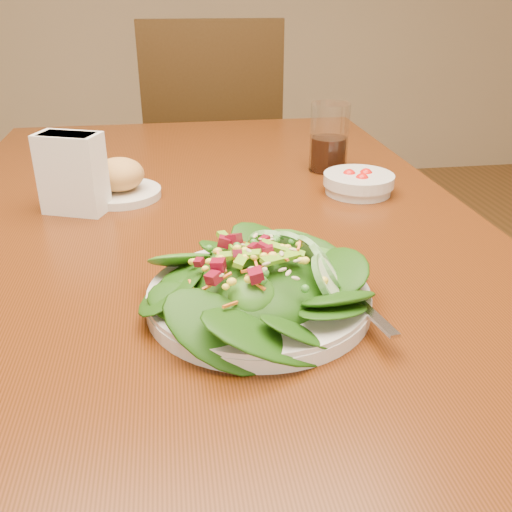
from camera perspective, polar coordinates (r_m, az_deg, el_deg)
name	(u,v)px	position (r m, az deg, el deg)	size (l,w,h in m)	color
dining_table	(207,272)	(0.98, -4.94, -1.59)	(0.90, 1.40, 0.75)	#54230D
chair_far	(213,161)	(2.03, -4.30, 9.50)	(0.48, 0.48, 1.00)	black
salad_plate	(266,285)	(0.67, 1.05, -2.89)	(0.27, 0.26, 0.08)	silver
bread_plate	(120,182)	(1.04, -13.47, 7.24)	(0.14, 0.14, 0.07)	silver
tomato_bowl	(358,183)	(1.05, 10.21, 7.21)	(0.13, 0.13, 0.04)	silver
drinking_glass	(329,142)	(1.17, 7.30, 11.22)	(0.08, 0.08, 0.13)	silver
napkin_holder	(72,171)	(0.98, -17.92, 8.06)	(0.11, 0.09, 0.13)	white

